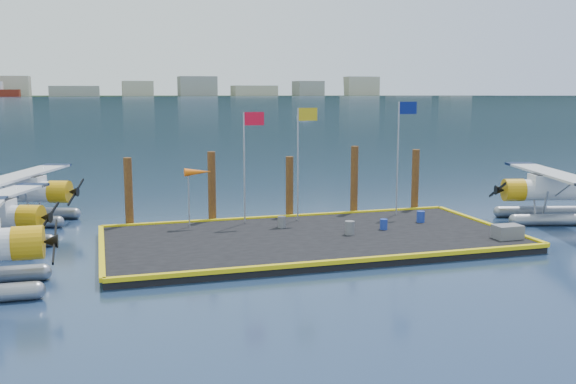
{
  "coord_description": "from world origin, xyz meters",
  "views": [
    {
      "loc": [
        -9.86,
        -29.53,
        7.52
      ],
      "look_at": [
        -0.59,
        2.0,
        2.32
      ],
      "focal_mm": 40.0,
      "sensor_mm": 36.0,
      "label": 1
    }
  ],
  "objects_px": {
    "seaplane_c": "(15,195)",
    "flagpole_red": "(248,150)",
    "piling_0": "(129,195)",
    "piling_2": "(290,189)",
    "drum_1": "(350,228)",
    "piling_3": "(354,182)",
    "drum_2": "(384,224)",
    "piling_4": "(415,182)",
    "flagpole_blue": "(401,141)",
    "piling_1": "(212,189)",
    "windsock": "(197,173)",
    "seaplane_d": "(559,193)",
    "drum_4": "(421,217)",
    "drum_0": "(282,222)",
    "crate": "(508,232)",
    "flagpole_yellow": "(301,146)"
  },
  "relations": [
    {
      "from": "drum_0",
      "to": "drum_2",
      "type": "xyz_separation_m",
      "value": [
        4.95,
        -1.93,
        -0.02
      ]
    },
    {
      "from": "flagpole_blue",
      "to": "piling_4",
      "type": "distance_m",
      "value": 3.61
    },
    {
      "from": "flagpole_red",
      "to": "piling_4",
      "type": "bearing_deg",
      "value": 8.43
    },
    {
      "from": "windsock",
      "to": "drum_1",
      "type": "bearing_deg",
      "value": -30.48
    },
    {
      "from": "drum_0",
      "to": "flagpole_blue",
      "type": "distance_m",
      "value": 8.7
    },
    {
      "from": "seaplane_c",
      "to": "drum_0",
      "type": "bearing_deg",
      "value": 81.47
    },
    {
      "from": "flagpole_blue",
      "to": "piling_1",
      "type": "xyz_separation_m",
      "value": [
        -10.7,
        1.6,
        -2.59
      ]
    },
    {
      "from": "drum_4",
      "to": "flagpole_yellow",
      "type": "relative_size",
      "value": 0.1
    },
    {
      "from": "flagpole_yellow",
      "to": "piling_1",
      "type": "xyz_separation_m",
      "value": [
        -4.7,
        1.6,
        -2.41
      ]
    },
    {
      "from": "seaplane_c",
      "to": "windsock",
      "type": "relative_size",
      "value": 3.34
    },
    {
      "from": "piling_0",
      "to": "piling_2",
      "type": "bearing_deg",
      "value": 0.0
    },
    {
      "from": "drum_1",
      "to": "windsock",
      "type": "bearing_deg",
      "value": 149.52
    },
    {
      "from": "drum_4",
      "to": "flagpole_red",
      "type": "height_order",
      "value": "flagpole_red"
    },
    {
      "from": "flagpole_yellow",
      "to": "piling_0",
      "type": "height_order",
      "value": "flagpole_yellow"
    },
    {
      "from": "seaplane_d",
      "to": "drum_4",
      "type": "bearing_deg",
      "value": 103.04
    },
    {
      "from": "drum_1",
      "to": "piling_4",
      "type": "distance_m",
      "value": 8.78
    },
    {
      "from": "drum_1",
      "to": "drum_2",
      "type": "bearing_deg",
      "value": 15.37
    },
    {
      "from": "flagpole_blue",
      "to": "piling_4",
      "type": "height_order",
      "value": "flagpole_blue"
    },
    {
      "from": "drum_2",
      "to": "piling_4",
      "type": "bearing_deg",
      "value": 49.18
    },
    {
      "from": "drum_1",
      "to": "flagpole_blue",
      "type": "distance_m",
      "value": 7.41
    },
    {
      "from": "piling_0",
      "to": "piling_3",
      "type": "height_order",
      "value": "piling_3"
    },
    {
      "from": "drum_4",
      "to": "piling_0",
      "type": "height_order",
      "value": "piling_0"
    },
    {
      "from": "drum_2",
      "to": "piling_2",
      "type": "height_order",
      "value": "piling_2"
    },
    {
      "from": "seaplane_c",
      "to": "piling_0",
      "type": "bearing_deg",
      "value": 75.19
    },
    {
      "from": "piling_1",
      "to": "piling_2",
      "type": "bearing_deg",
      "value": 0.0
    },
    {
      "from": "seaplane_d",
      "to": "drum_0",
      "type": "xyz_separation_m",
      "value": [
        -16.44,
        1.0,
        -0.96
      ]
    },
    {
      "from": "seaplane_d",
      "to": "piling_3",
      "type": "xyz_separation_m",
      "value": [
        -11.07,
        4.19,
        0.49
      ]
    },
    {
      "from": "drum_1",
      "to": "drum_4",
      "type": "relative_size",
      "value": 1.12
    },
    {
      "from": "drum_4",
      "to": "piling_1",
      "type": "xyz_separation_m",
      "value": [
        -10.81,
        3.97,
        1.39
      ]
    },
    {
      "from": "drum_1",
      "to": "piling_3",
      "type": "distance_m",
      "value": 6.41
    },
    {
      "from": "flagpole_red",
      "to": "flagpole_blue",
      "type": "height_order",
      "value": "flagpole_blue"
    },
    {
      "from": "drum_4",
      "to": "flagpole_yellow",
      "type": "distance_m",
      "value": 7.58
    },
    {
      "from": "crate",
      "to": "windsock",
      "type": "distance_m",
      "value": 15.92
    },
    {
      "from": "drum_2",
      "to": "piling_1",
      "type": "xyz_separation_m",
      "value": [
        -8.08,
        5.12,
        1.43
      ]
    },
    {
      "from": "drum_1",
      "to": "piling_0",
      "type": "xyz_separation_m",
      "value": [
        -10.45,
        5.7,
        1.26
      ]
    },
    {
      "from": "seaplane_d",
      "to": "drum_4",
      "type": "distance_m",
      "value": 8.81
    },
    {
      "from": "drum_0",
      "to": "seaplane_c",
      "type": "bearing_deg",
      "value": 151.61
    },
    {
      "from": "crate",
      "to": "piling_0",
      "type": "relative_size",
      "value": 0.33
    },
    {
      "from": "seaplane_d",
      "to": "drum_2",
      "type": "height_order",
      "value": "seaplane_d"
    },
    {
      "from": "windsock",
      "to": "piling_2",
      "type": "bearing_deg",
      "value": 16.15
    },
    {
      "from": "seaplane_c",
      "to": "flagpole_red",
      "type": "xyz_separation_m",
      "value": [
        12.37,
        -5.86,
        2.76
      ]
    },
    {
      "from": "seaplane_d",
      "to": "piling_4",
      "type": "relative_size",
      "value": 2.68
    },
    {
      "from": "drum_1",
      "to": "flagpole_red",
      "type": "relative_size",
      "value": 0.11
    },
    {
      "from": "seaplane_d",
      "to": "flagpole_red",
      "type": "xyz_separation_m",
      "value": [
        -17.86,
        2.59,
        2.74
      ]
    },
    {
      "from": "piling_4",
      "to": "seaplane_c",
      "type": "bearing_deg",
      "value": 169.57
    },
    {
      "from": "drum_1",
      "to": "piling_1",
      "type": "xyz_separation_m",
      "value": [
        -5.95,
        5.7,
        1.36
      ]
    },
    {
      "from": "piling_3",
      "to": "flagpole_blue",
      "type": "bearing_deg",
      "value": -36.07
    },
    {
      "from": "windsock",
      "to": "piling_4",
      "type": "bearing_deg",
      "value": 6.75
    },
    {
      "from": "windsock",
      "to": "drum_2",
      "type": "bearing_deg",
      "value": -21.14
    },
    {
      "from": "seaplane_c",
      "to": "windsock",
      "type": "height_order",
      "value": "seaplane_c"
    }
  ]
}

